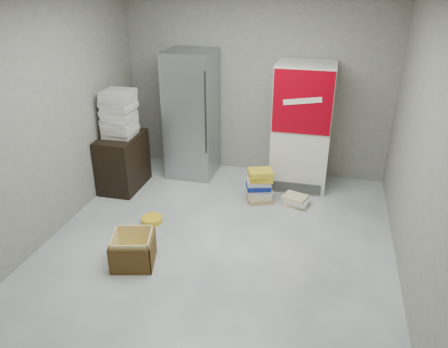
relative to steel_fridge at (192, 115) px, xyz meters
name	(u,v)px	position (x,y,z in m)	size (l,w,h in m)	color
ground	(212,258)	(0.90, -2.13, -0.95)	(5.00, 5.00, 0.00)	silver
room_shell	(210,102)	(0.90, -2.13, 0.85)	(4.04, 5.04, 2.82)	gray
steel_fridge	(192,115)	(0.00, 0.00, 0.00)	(0.70, 0.72, 1.90)	#929599
coke_cooler	(302,127)	(1.65, -0.01, -0.05)	(0.80, 0.73, 1.80)	silver
wood_shelf	(123,162)	(-0.83, -0.73, -0.55)	(0.50, 0.80, 0.80)	black
supply_box_stack	(119,114)	(-0.82, -0.72, 0.17)	(0.44, 0.43, 0.65)	beige
phonebook_stack_main	(260,186)	(1.18, -0.69, -0.71)	(0.41, 0.37, 0.47)	tan
phonebook_stack_side	(296,201)	(1.69, -0.69, -0.88)	(0.40, 0.34, 0.14)	beige
cardboard_box	(133,251)	(0.09, -2.43, -0.80)	(0.54, 0.54, 0.36)	yellow
bucket_lid	(152,220)	(-0.05, -1.59, -0.91)	(0.27, 0.27, 0.07)	yellow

